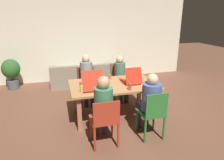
{
  "coord_description": "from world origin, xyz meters",
  "views": [
    {
      "loc": [
        -1.12,
        -3.9,
        2.16
      ],
      "look_at": [
        0.0,
        0.1,
        0.81
      ],
      "focal_mm": 32.37,
      "sensor_mm": 36.0,
      "label": 1
    }
  ],
  "objects_px": {
    "chair_0": "(153,113)",
    "plate_1": "(108,88)",
    "drinking_glass_1": "(110,77)",
    "drinking_glass_0": "(82,89)",
    "drinking_glass_3": "(130,87)",
    "person_3": "(87,76)",
    "chair_1": "(119,80)",
    "plate_0": "(147,86)",
    "potted_plant": "(11,71)",
    "person_0": "(150,99)",
    "chair_3": "(86,83)",
    "chair_2": "(105,120)",
    "dining_table": "(113,88)",
    "drinking_glass_2": "(136,74)",
    "pizza_box_1": "(130,80)",
    "couch": "(83,77)",
    "pizza_box_0": "(91,84)",
    "person_2": "(103,104)",
    "person_1": "(121,75)"
  },
  "relations": [
    {
      "from": "chair_1",
      "to": "plate_1",
      "type": "height_order",
      "value": "chair_1"
    },
    {
      "from": "plate_1",
      "to": "person_3",
      "type": "bearing_deg",
      "value": 101.98
    },
    {
      "from": "potted_plant",
      "to": "chair_0",
      "type": "bearing_deg",
      "value": -50.42
    },
    {
      "from": "pizza_box_0",
      "to": "plate_0",
      "type": "bearing_deg",
      "value": -15.78
    },
    {
      "from": "dining_table",
      "to": "couch",
      "type": "xyz_separation_m",
      "value": [
        -0.35,
        2.32,
        -0.41
      ]
    },
    {
      "from": "dining_table",
      "to": "chair_0",
      "type": "relative_size",
      "value": 2.01
    },
    {
      "from": "person_0",
      "to": "chair_2",
      "type": "xyz_separation_m",
      "value": [
        -0.87,
        -0.15,
        -0.21
      ]
    },
    {
      "from": "drinking_glass_1",
      "to": "drinking_glass_3",
      "type": "bearing_deg",
      "value": -75.94
    },
    {
      "from": "plate_1",
      "to": "couch",
      "type": "bearing_deg",
      "value": 93.52
    },
    {
      "from": "person_3",
      "to": "plate_0",
      "type": "bearing_deg",
      "value": -48.72
    },
    {
      "from": "dining_table",
      "to": "person_1",
      "type": "distance_m",
      "value": 0.96
    },
    {
      "from": "person_3",
      "to": "drinking_glass_1",
      "type": "height_order",
      "value": "person_3"
    },
    {
      "from": "drinking_glass_1",
      "to": "drinking_glass_0",
      "type": "bearing_deg",
      "value": -137.98
    },
    {
      "from": "chair_3",
      "to": "plate_1",
      "type": "relative_size",
      "value": 3.75
    },
    {
      "from": "dining_table",
      "to": "pizza_box_0",
      "type": "bearing_deg",
      "value": -177.71
    },
    {
      "from": "dining_table",
      "to": "chair_1",
      "type": "xyz_separation_m",
      "value": [
        0.44,
        1.01,
        -0.17
      ]
    },
    {
      "from": "dining_table",
      "to": "drinking_glass_2",
      "type": "relative_size",
      "value": 14.78
    },
    {
      "from": "person_2",
      "to": "drinking_glass_0",
      "type": "height_order",
      "value": "person_2"
    },
    {
      "from": "drinking_glass_0",
      "to": "drinking_glass_1",
      "type": "bearing_deg",
      "value": 42.02
    },
    {
      "from": "chair_0",
      "to": "chair_3",
      "type": "relative_size",
      "value": 1.04
    },
    {
      "from": "person_0",
      "to": "chair_3",
      "type": "height_order",
      "value": "person_0"
    },
    {
      "from": "drinking_glass_0",
      "to": "couch",
      "type": "xyz_separation_m",
      "value": [
        0.36,
        2.62,
        -0.57
      ]
    },
    {
      "from": "chair_2",
      "to": "pizza_box_1",
      "type": "bearing_deg",
      "value": 51.89
    },
    {
      "from": "dining_table",
      "to": "chair_1",
      "type": "relative_size",
      "value": 1.98
    },
    {
      "from": "person_3",
      "to": "couch",
      "type": "height_order",
      "value": "person_3"
    },
    {
      "from": "chair_3",
      "to": "pizza_box_0",
      "type": "relative_size",
      "value": 1.39
    },
    {
      "from": "person_2",
      "to": "person_0",
      "type": "bearing_deg",
      "value": 0.91
    },
    {
      "from": "person_2",
      "to": "person_1",
      "type": "bearing_deg",
      "value": 63.22
    },
    {
      "from": "pizza_box_1",
      "to": "potted_plant",
      "type": "bearing_deg",
      "value": 139.3
    },
    {
      "from": "chair_0",
      "to": "plate_1",
      "type": "relative_size",
      "value": 3.9
    },
    {
      "from": "person_0",
      "to": "potted_plant",
      "type": "xyz_separation_m",
      "value": [
        -2.9,
        3.36,
        -0.17
      ]
    },
    {
      "from": "person_3",
      "to": "potted_plant",
      "type": "relative_size",
      "value": 1.35
    },
    {
      "from": "person_0",
      "to": "plate_1",
      "type": "distance_m",
      "value": 0.88
    },
    {
      "from": "chair_1",
      "to": "plate_0",
      "type": "height_order",
      "value": "chair_1"
    },
    {
      "from": "person_0",
      "to": "plate_1",
      "type": "height_order",
      "value": "person_0"
    },
    {
      "from": "person_2",
      "to": "pizza_box_0",
      "type": "height_order",
      "value": "person_2"
    },
    {
      "from": "person_0",
      "to": "drinking_glass_0",
      "type": "relative_size",
      "value": 8.65
    },
    {
      "from": "person_3",
      "to": "pizza_box_0",
      "type": "distance_m",
      "value": 0.9
    },
    {
      "from": "person_2",
      "to": "plate_1",
      "type": "relative_size",
      "value": 5.26
    },
    {
      "from": "plate_0",
      "to": "person_2",
      "type": "bearing_deg",
      "value": -152.85
    },
    {
      "from": "chair_2",
      "to": "potted_plant",
      "type": "bearing_deg",
      "value": 120.02
    },
    {
      "from": "drinking_glass_3",
      "to": "couch",
      "type": "distance_m",
      "value": 2.87
    },
    {
      "from": "drinking_glass_0",
      "to": "drinking_glass_3",
      "type": "distance_m",
      "value": 0.93
    },
    {
      "from": "chair_2",
      "to": "drinking_glass_1",
      "type": "distance_m",
      "value": 1.47
    },
    {
      "from": "drinking_glass_1",
      "to": "pizza_box_0",
      "type": "bearing_deg",
      "value": -143.74
    },
    {
      "from": "chair_2",
      "to": "chair_3",
      "type": "relative_size",
      "value": 1.0
    },
    {
      "from": "chair_3",
      "to": "chair_1",
      "type": "bearing_deg",
      "value": -0.21
    },
    {
      "from": "person_0",
      "to": "drinking_glass_1",
      "type": "relative_size",
      "value": 11.53
    },
    {
      "from": "chair_1",
      "to": "chair_0",
      "type": "bearing_deg",
      "value": -90.0
    },
    {
      "from": "drinking_glass_1",
      "to": "couch",
      "type": "xyz_separation_m",
      "value": [
        -0.37,
        1.97,
        -0.55
      ]
    }
  ]
}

